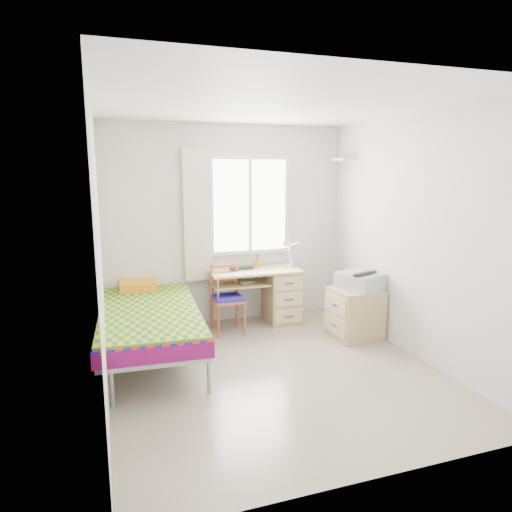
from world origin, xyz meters
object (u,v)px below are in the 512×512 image
(desk, at_px, (277,293))
(printer, at_px, (360,281))
(chair, at_px, (227,294))
(cabinet, at_px, (355,313))
(bed, at_px, (149,314))

(desk, bearing_deg, printer, -47.86)
(desk, xyz_separation_m, chair, (-0.72, -0.14, 0.08))
(chair, bearing_deg, printer, -27.74)
(chair, bearing_deg, cabinet, -28.22)
(desk, height_order, cabinet, desk)
(cabinet, bearing_deg, bed, 169.78)
(desk, relative_size, printer, 2.03)
(bed, distance_m, printer, 2.49)
(chair, relative_size, printer, 1.47)
(bed, relative_size, cabinet, 3.74)
(chair, xyz_separation_m, cabinet, (1.41, -0.72, -0.18))
(desk, xyz_separation_m, cabinet, (0.69, -0.86, -0.10))
(bed, relative_size, chair, 2.63)
(bed, height_order, desk, bed)
(bed, bearing_deg, cabinet, -2.87)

